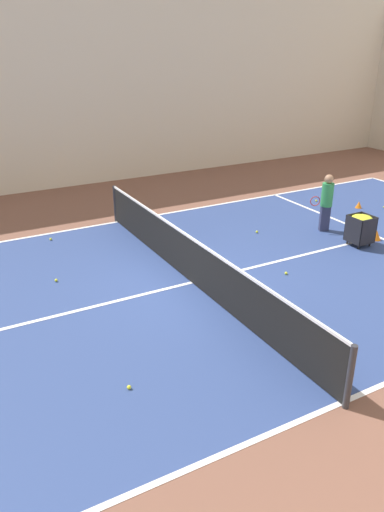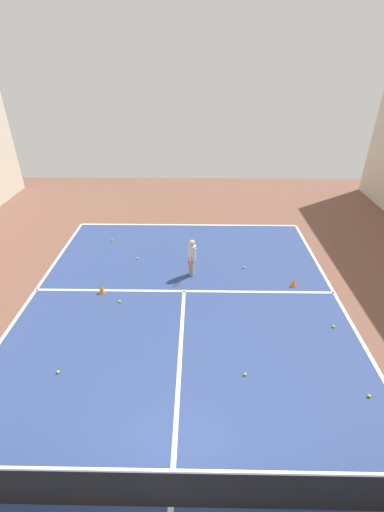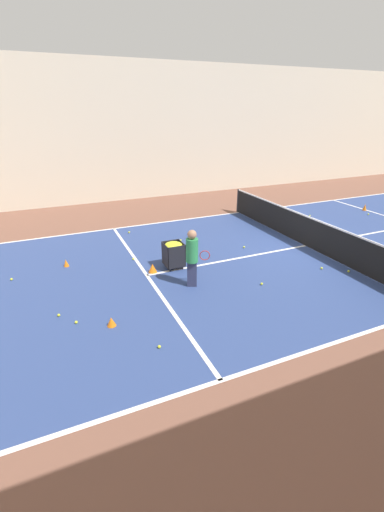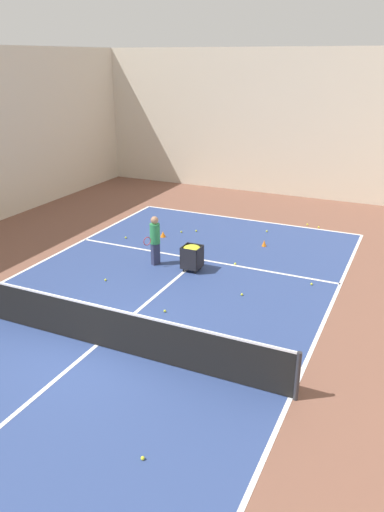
{
  "view_description": "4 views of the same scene",
  "coord_description": "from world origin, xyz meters",
  "px_view_note": "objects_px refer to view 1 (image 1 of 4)",
  "views": [
    {
      "loc": [
        8.82,
        -4.86,
        5.04
      ],
      "look_at": [
        0.0,
        0.0,
        0.66
      ],
      "focal_mm": 35.0,
      "sensor_mm": 36.0,
      "label": 1
    },
    {
      "loc": [
        -0.39,
        2.72,
        6.34
      ],
      "look_at": [
        -0.23,
        -6.85,
        0.72
      ],
      "focal_mm": 24.0,
      "sensor_mm": 36.0,
      "label": 2
    },
    {
      "loc": [
        -8.82,
        8.3,
        4.55
      ],
      "look_at": [
        -1.11,
        4.92,
        0.9
      ],
      "focal_mm": 24.0,
      "sensor_mm": 36.0,
      "label": 3
    },
    {
      "loc": [
        6.3,
        -8.24,
        6.34
      ],
      "look_at": [
        0.17,
        4.97,
        0.49
      ],
      "focal_mm": 35.0,
      "sensor_mm": 36.0,
      "label": 4
    }
  ],
  "objects_px": {
    "coach_at_net": "(327,199)",
    "tennis_net": "(192,260)",
    "training_cone_1": "(376,235)",
    "ball_cart": "(361,224)"
  },
  "relations": [
    {
      "from": "tennis_net",
      "to": "coach_at_net",
      "type": "height_order",
      "value": "coach_at_net"
    },
    {
      "from": "ball_cart",
      "to": "training_cone_1",
      "type": "height_order",
      "value": "ball_cart"
    },
    {
      "from": "tennis_net",
      "to": "ball_cart",
      "type": "height_order",
      "value": "tennis_net"
    },
    {
      "from": "coach_at_net",
      "to": "ball_cart",
      "type": "height_order",
      "value": "coach_at_net"
    },
    {
      "from": "coach_at_net",
      "to": "ball_cart",
      "type": "bearing_deg",
      "value": 117.4
    },
    {
      "from": "tennis_net",
      "to": "coach_at_net",
      "type": "distance_m",
      "value": 5.06
    },
    {
      "from": "tennis_net",
      "to": "coach_at_net",
      "type": "relative_size",
      "value": 5.87
    },
    {
      "from": "coach_at_net",
      "to": "ball_cart",
      "type": "relative_size",
      "value": 1.96
    },
    {
      "from": "training_cone_1",
      "to": "tennis_net",
      "type": "bearing_deg",
      "value": -91.36
    },
    {
      "from": "coach_at_net",
      "to": "tennis_net",
      "type": "bearing_deg",
      "value": 37.77
    }
  ]
}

